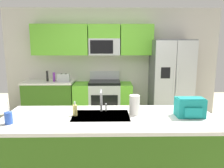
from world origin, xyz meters
TOP-DOWN VIEW (x-y plane):
  - ground_plane at (0.00, 0.00)m, footprint 9.00×9.00m
  - kitchen_wall_unit at (-0.14, 2.08)m, footprint 5.20×0.43m
  - back_counter at (-1.48, 1.80)m, footprint 1.16×0.63m
  - range_oven at (-0.22, 1.80)m, footprint 1.36×0.61m
  - refrigerator at (1.36, 1.73)m, footprint 0.90×0.76m
  - island_counter at (-0.08, -0.72)m, footprint 2.52×0.94m
  - toaster at (-1.12, 1.75)m, footprint 0.28×0.16m
  - pepper_mill at (-1.51, 1.80)m, footprint 0.05×0.05m
  - bottle_purple at (-1.35, 1.78)m, footprint 0.06×0.06m
  - sink_faucet at (-0.17, -0.52)m, footprint 0.09×0.21m
  - drink_cup_blue at (-1.16, -0.92)m, footprint 0.08×0.08m
  - soap_dispenser at (-0.49, -0.66)m, footprint 0.06×0.06m
  - paper_towel_roll at (0.23, -0.64)m, footprint 0.12×0.12m
  - backpack at (0.87, -0.72)m, footprint 0.32×0.22m

SIDE VIEW (x-z plane):
  - ground_plane at x=0.00m, z-range 0.00..0.00m
  - range_oven at x=-0.22m, z-range -0.11..0.99m
  - back_counter at x=-1.48m, z-range 0.00..0.90m
  - island_counter at x=-0.08m, z-range 0.00..0.90m
  - refrigerator at x=1.36m, z-range 0.00..1.85m
  - drink_cup_blue at x=-1.16m, z-range 0.84..1.09m
  - soap_dispenser at x=-0.49m, z-range 0.88..1.05m
  - toaster at x=-1.12m, z-range 0.90..1.08m
  - bottle_purple at x=-1.35m, z-range 0.90..1.11m
  - backpack at x=0.87m, z-range 0.90..1.13m
  - paper_towel_roll at x=0.23m, z-range 0.90..1.14m
  - pepper_mill at x=-1.51m, z-range 0.90..1.15m
  - sink_faucet at x=-0.17m, z-range 0.93..1.21m
  - kitchen_wall_unit at x=-0.14m, z-range 0.17..2.77m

